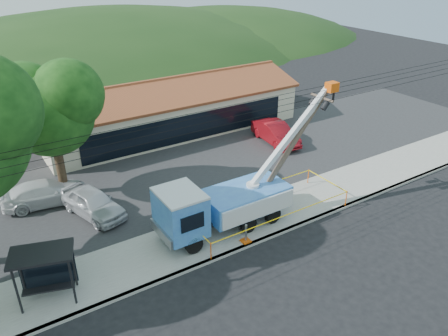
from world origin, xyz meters
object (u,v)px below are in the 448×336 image
car_silver (95,215)px  car_red (275,143)px  leaning_pole (292,146)px  bus_shelter (44,263)px  car_white (48,204)px  utility_truck (221,203)px

car_silver → car_red: size_ratio=0.93×
leaning_pole → car_silver: bearing=152.8°
leaning_pole → car_silver: size_ratio=1.54×
bus_shelter → car_silver: (3.87, 5.82, -2.05)m
car_red → car_silver: bearing=-164.7°
leaning_pole → bus_shelter: size_ratio=2.41×
leaning_pole → bus_shelter: leaning_pole is taller
leaning_pole → car_silver: (-10.56, 5.43, -4.12)m
leaning_pole → car_white: bearing=146.9°
bus_shelter → car_white: size_ratio=0.59×
car_red → car_white: 18.14m
leaning_pole → utility_truck: bearing=179.8°
car_silver → utility_truck: bearing=-60.5°
car_red → car_white: bearing=-174.7°
bus_shelter → car_white: bearing=95.7°
car_silver → car_white: size_ratio=0.92×
bus_shelter → car_silver: 7.28m
utility_truck → car_silver: size_ratio=2.41×
leaning_pole → car_silver: 12.57m
leaning_pole → car_red: size_ratio=1.44×
car_silver → car_white: car_silver is taller
bus_shelter → car_white: (1.77, 8.66, -2.05)m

